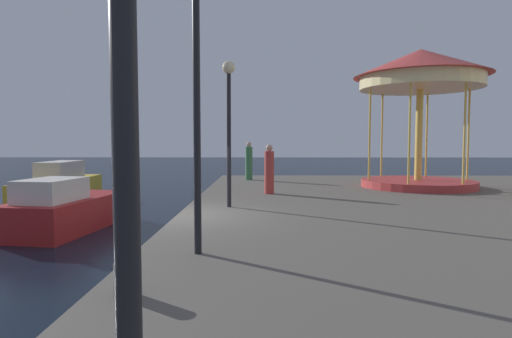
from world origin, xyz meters
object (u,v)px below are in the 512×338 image
Objects in this scene: motorboat_red at (66,210)px; carousel at (420,84)px; lamp_post_far_end at (229,107)px; bollard_north at (124,279)px; motorboat_yellow at (60,185)px; person_by_the_water at (249,162)px; person_near_carousel at (269,171)px; lamp_post_mid_promenade at (196,62)px.

carousel reaches higher than motorboat_red.
lamp_post_far_end is 7.34m from bollard_north.
motorboat_yellow is at bearing 172.95° from carousel.
motorboat_yellow is 3.21× the size of person_by_the_water.
person_near_carousel reaches higher than motorboat_yellow.
motorboat_yellow is at bearing -171.52° from person_by_the_water.
carousel is 13.89× the size of bollard_north.
motorboat_yellow is 1.28× the size of lamp_post_mid_promenade.
bollard_north is at bearing -61.52° from motorboat_yellow.
carousel reaches higher than person_by_the_water.
carousel reaches higher than lamp_post_far_end.
motorboat_yellow is 11.39m from lamp_post_far_end.
bollard_north is 10.08m from person_near_carousel.
lamp_post_mid_promenade reaches higher than lamp_post_far_end.
person_by_the_water is at bearing 85.96° from bollard_north.
lamp_post_mid_promenade is at bearing -48.64° from motorboat_red.
motorboat_red is 0.78× the size of carousel.
motorboat_red is 1.05× the size of lamp_post_far_end.
person_by_the_water is (0.32, 8.45, -1.96)m from lamp_post_far_end.
bollard_north is (-0.76, -6.82, -2.63)m from lamp_post_far_end.
person_near_carousel is (1.20, 3.06, -2.00)m from lamp_post_far_end.
carousel is 1.35× the size of lamp_post_far_end.
lamp_post_far_end reaches higher than person_near_carousel.
motorboat_yellow is 14.98m from lamp_post_mid_promenade.
motorboat_red is 8.42m from bollard_north.
carousel is (12.24, 4.74, 4.37)m from motorboat_red.
lamp_post_mid_promenade is 2.51× the size of person_by_the_water.
carousel is 15.04m from bollard_north.
lamp_post_mid_promenade is 3.54m from bollard_north.
lamp_post_far_end reaches higher than motorboat_red.
lamp_post_far_end is at bearing 83.65° from bollard_north.
person_near_carousel is at bearing -23.27° from motorboat_yellow.
bollard_north is 15.32m from person_by_the_water.
person_by_the_water is at bearing 8.48° from motorboat_yellow.
lamp_post_far_end is at bearing -40.64° from motorboat_yellow.
lamp_post_mid_promenade is 2.63× the size of person_near_carousel.
person_near_carousel is (6.12, 2.57, 1.00)m from motorboat_red.
lamp_post_far_end is at bearing -144.46° from carousel.
person_near_carousel is 5.47m from person_by_the_water.
bollard_north is (-0.62, -1.88, -2.94)m from lamp_post_mid_promenade.
carousel is 8.39m from person_by_the_water.
lamp_post_mid_promenade is at bearing 71.79° from bollard_north.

